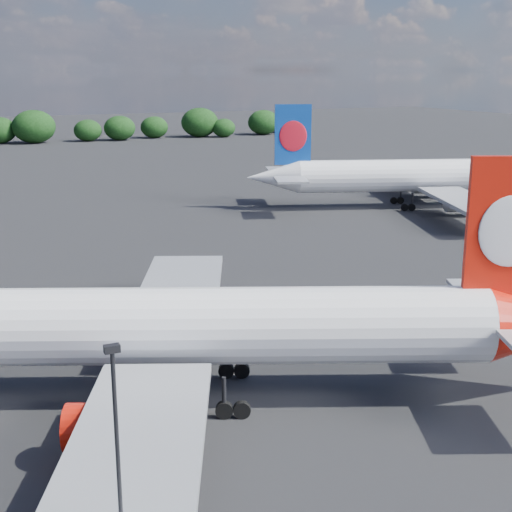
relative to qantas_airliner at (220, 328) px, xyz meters
name	(u,v)px	position (x,y,z in m)	size (l,w,h in m)	color
qantas_airliner	(220,328)	(0.00, 0.00, 0.00)	(44.29, 42.67, 15.14)	white
china_southern_airliner	(409,177)	(49.39, 48.14, 0.04)	(45.53, 43.74, 15.26)	white
apron_lamp_post	(118,469)	(-10.09, -15.59, 1.45)	(0.55, 0.30, 10.83)	black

